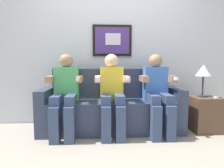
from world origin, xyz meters
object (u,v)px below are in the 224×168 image
object	(u,v)px
person_in_middle	(112,91)
side_table_right	(205,114)
person_on_right	(157,90)
person_on_left	(65,91)
couch	(111,109)
table_lamp	(203,72)
spare_remote_on_table	(215,97)

from	to	relation	value
person_in_middle	side_table_right	world-z (taller)	person_in_middle
person_on_right	person_on_left	bearing A→B (deg)	180.00
couch	person_on_right	size ratio (longest dim) A/B	1.81
person_on_left	side_table_right	distance (m)	2.02
side_table_right	table_lamp	distance (m)	0.61
person_on_right	table_lamp	size ratio (longest dim) A/B	2.41
table_lamp	spare_remote_on_table	world-z (taller)	table_lamp
person_in_middle	side_table_right	distance (m)	1.40
couch	side_table_right	distance (m)	1.36
person_on_left	spare_remote_on_table	world-z (taller)	person_on_left
couch	person_in_middle	distance (m)	0.34
person_in_middle	person_on_left	bearing A→B (deg)	179.96
person_on_right	table_lamp	xyz separation A→B (m)	(0.68, 0.07, 0.25)
person_in_middle	spare_remote_on_table	bearing A→B (deg)	-1.19
person_in_middle	table_lamp	size ratio (longest dim) A/B	2.41
side_table_right	couch	bearing A→B (deg)	175.52
person_on_left	person_on_right	size ratio (longest dim) A/B	1.00
table_lamp	person_on_right	bearing A→B (deg)	-174.39
person_in_middle	person_on_right	bearing A→B (deg)	0.04
side_table_right	spare_remote_on_table	xyz separation A→B (m)	(0.08, -0.09, 0.26)
person_on_right	table_lamp	bearing A→B (deg)	5.61
person_in_middle	table_lamp	bearing A→B (deg)	2.95
person_on_left	spare_remote_on_table	bearing A→B (deg)	-0.84
person_on_right	spare_remote_on_table	bearing A→B (deg)	-2.15
couch	table_lamp	bearing A→B (deg)	-4.37
couch	person_on_left	size ratio (longest dim) A/B	1.81
person_in_middle	person_on_right	world-z (taller)	same
person_on_left	spare_remote_on_table	xyz separation A→B (m)	(2.07, -0.03, -0.10)
table_lamp	person_in_middle	bearing A→B (deg)	-177.05
person_in_middle	couch	bearing A→B (deg)	89.98
side_table_right	table_lamp	size ratio (longest dim) A/B	1.09
person_on_left	table_lamp	bearing A→B (deg)	1.98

